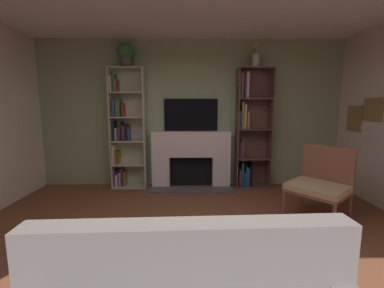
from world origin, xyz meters
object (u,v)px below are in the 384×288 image
Objects in this scene: armchair at (321,182)px; fireplace at (191,157)px; vase_with_flowers at (256,60)px; bookshelf_right at (249,132)px; tv at (191,115)px; potted_plant at (126,53)px; bookshelf_left at (125,130)px.

fireplace is at bearing 141.54° from armchair.
bookshelf_right is at bearing 159.63° from vase_with_flowers.
bookshelf_right is 1.68m from armchair.
armchair is (1.79, -1.52, -0.88)m from tv.
potted_plant is 1.02× the size of vase_with_flowers.
bookshelf_left reaches higher than tv.
potted_plant reaches higher than bookshelf_right.
tv is at bearing 139.64° from armchair.
fireplace is at bearing -179.52° from bookshelf_right.
tv is 1.02× the size of armchair.
fireplace is 1.20m from bookshelf_right.
fireplace is 0.82m from tv.
vase_with_flowers is 0.43× the size of armchair.
bookshelf_left is at bearing -176.29° from tv.
tv is 0.45× the size of bookshelf_right.
tv is 2.34× the size of potted_plant.
tv is 1.55m from vase_with_flowers.
potted_plant reaches higher than armchair.
armchair is (0.60, -1.40, -1.89)m from vase_with_flowers.
bookshelf_left is (-1.26, -0.08, -0.28)m from tv.
bookshelf_right is 2.69m from potted_plant.
vase_with_flowers reaches higher than bookshelf_right.
bookshelf_left is 2.26× the size of armchair.
bookshelf_right is 5.18× the size of potted_plant.
tv is (0.00, 0.10, 0.81)m from fireplace.
potted_plant is at bearing -178.98° from fireplace.
vase_with_flowers reaches higher than tv.
potted_plant is (-2.28, -0.03, 1.43)m from bookshelf_right.
armchair is at bearing -25.23° from bookshelf_left.
tv is at bearing 90.00° from fireplace.
fireplace is 2.16m from vase_with_flowers.
tv is 0.45× the size of bookshelf_left.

